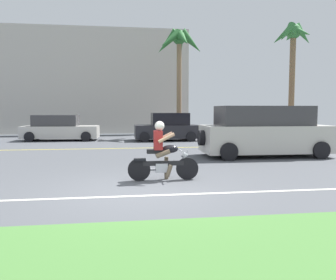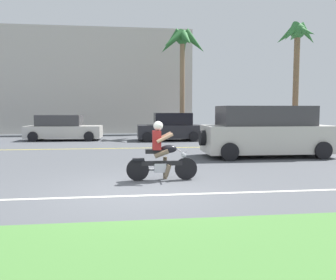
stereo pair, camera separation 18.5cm
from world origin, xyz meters
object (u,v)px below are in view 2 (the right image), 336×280
parked_car_3 (245,128)px  palm_tree_0 (297,45)px  motorcyclist (161,155)px  suv_nearby (266,132)px  palm_tree_1 (182,47)px  parked_car_2 (170,128)px  parked_car_1 (63,128)px

parked_car_3 → palm_tree_0: bearing=23.4°
palm_tree_0 → motorcyclist: bearing=-127.8°
suv_nearby → palm_tree_1: (-1.60, 9.99, 4.89)m
motorcyclist → palm_tree_0: palm_tree_0 is taller
parked_car_2 → parked_car_3: (4.65, 0.26, -0.05)m
parked_car_1 → palm_tree_0: (14.93, 1.03, 5.36)m
motorcyclist → palm_tree_1: size_ratio=0.26×
parked_car_3 → motorcyclist: bearing=-118.7°
parked_car_1 → palm_tree_0: bearing=4.0°
parked_car_1 → palm_tree_1: bearing=12.0°
motorcyclist → suv_nearby: 5.99m
parked_car_1 → palm_tree_0: 15.90m
parked_car_1 → parked_car_3: parked_car_1 is taller
parked_car_1 → parked_car_2: (6.25, -0.97, 0.05)m
suv_nearby → parked_car_3: 7.96m
parked_car_1 → parked_car_2: bearing=-8.8°
motorcyclist → suv_nearby: size_ratio=0.36×
motorcyclist → parked_car_2: parked_car_2 is taller
suv_nearby → parked_car_3: (1.95, 7.71, -0.24)m
suv_nearby → parked_car_2: (-2.70, 7.45, -0.19)m
palm_tree_0 → parked_car_1: bearing=-176.0°
parked_car_3 → palm_tree_1: palm_tree_1 is taller
palm_tree_1 → parked_car_3: bearing=-32.7°
suv_nearby → motorcyclist: bearing=-138.0°
parked_car_1 → palm_tree_1: palm_tree_1 is taller
parked_car_1 → parked_car_3: (10.90, -0.71, -0.00)m
parked_car_3 → palm_tree_1: (-3.55, 2.28, 5.13)m
motorcyclist → suv_nearby: suv_nearby is taller
motorcyclist → parked_car_2: bearing=81.3°
parked_car_3 → parked_car_2: bearing=-176.8°
motorcyclist → parked_car_1: bearing=109.9°
suv_nearby → parked_car_2: 7.92m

